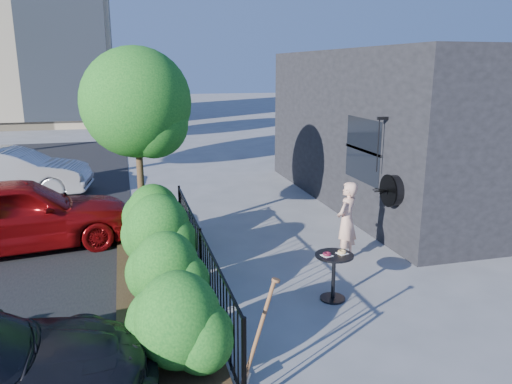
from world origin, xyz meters
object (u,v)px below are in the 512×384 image
object	(u,v)px
car_silver	(13,172)
shovel	(257,339)
cafe_table	(334,268)
woman	(347,221)
car_red	(18,214)
patio_tree	(140,109)

from	to	relation	value
car_silver	shovel	bearing A→B (deg)	-149.68
cafe_table	woman	size ratio (longest dim) A/B	0.53
woman	shovel	size ratio (longest dim) A/B	1.13
woman	shovel	bearing A→B (deg)	9.86
cafe_table	car_red	bearing A→B (deg)	144.55
woman	shovel	xyz separation A→B (m)	(-2.64, -3.32, -0.17)
cafe_table	car_red	world-z (taller)	car_red
woman	car_silver	world-z (taller)	woman
patio_tree	car_silver	world-z (taller)	patio_tree
patio_tree	shovel	size ratio (longest dim) A/B	2.94
patio_tree	car_silver	bearing A→B (deg)	125.65
shovel	car_silver	bearing A→B (deg)	113.55
woman	car_red	size ratio (longest dim) A/B	0.35
patio_tree	cafe_table	bearing A→B (deg)	-52.72
shovel	car_red	distance (m)	6.50
woman	car_silver	distance (m)	9.84
cafe_table	car_red	distance (m)	6.38
patio_tree	car_silver	size ratio (longest dim) A/B	0.94
cafe_table	car_silver	bearing A→B (deg)	126.35
cafe_table	woman	world-z (taller)	woman
car_red	car_silver	xyz separation A→B (m)	(-0.96, 4.67, -0.05)
cafe_table	shovel	size ratio (longest dim) A/B	0.60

